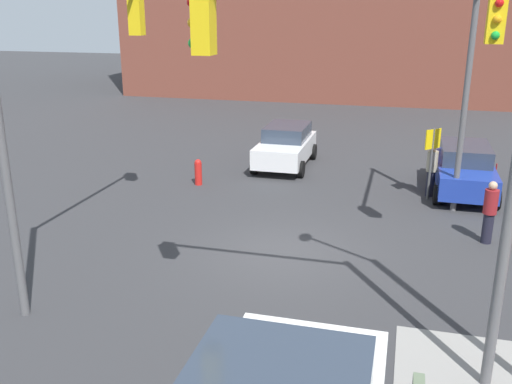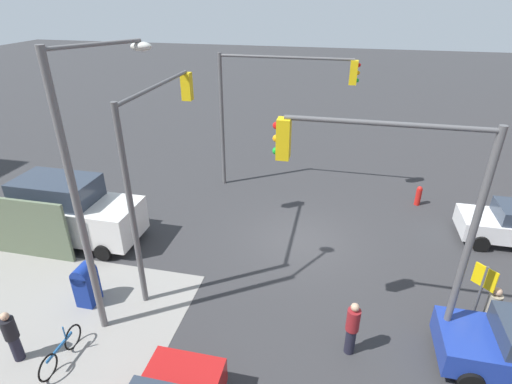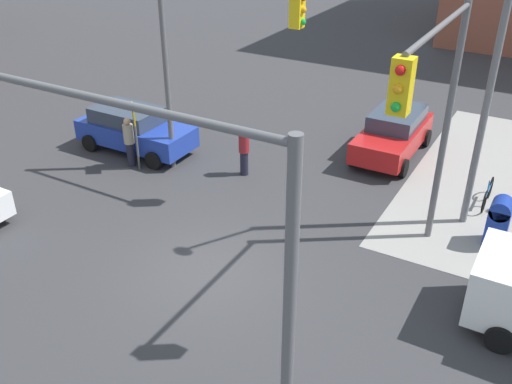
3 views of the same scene
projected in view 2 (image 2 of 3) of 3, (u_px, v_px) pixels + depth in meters
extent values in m
plane|color=#333335|center=(300.00, 240.00, 16.07)|extent=(120.00, 120.00, 0.00)
cylinder|color=#59595B|center=(467.00, 253.00, 9.81)|extent=(0.18, 0.18, 6.50)
cylinder|color=#59595B|center=(388.00, 124.00, 8.83)|extent=(4.64, 0.12, 0.12)
cube|color=yellow|center=(284.00, 139.00, 9.52)|extent=(0.32, 0.36, 1.00)
sphere|color=red|center=(276.00, 125.00, 9.41)|extent=(0.18, 0.18, 0.18)
sphere|color=orange|center=(276.00, 138.00, 9.56)|extent=(0.18, 0.18, 0.18)
sphere|color=green|center=(276.00, 151.00, 9.70)|extent=(0.18, 0.18, 0.18)
cylinder|color=#59595B|center=(222.00, 123.00, 19.37)|extent=(0.18, 0.18, 6.50)
cylinder|color=#59595B|center=(285.00, 57.00, 17.37)|extent=(5.96, 0.12, 0.12)
cube|color=yellow|center=(354.00, 73.00, 17.04)|extent=(0.32, 0.36, 1.00)
sphere|color=red|center=(359.00, 65.00, 16.86)|extent=(0.18, 0.18, 0.18)
sphere|color=orange|center=(358.00, 73.00, 17.00)|extent=(0.18, 0.18, 0.18)
sphere|color=green|center=(357.00, 80.00, 17.15)|extent=(0.18, 0.18, 0.18)
cylinder|color=#59595B|center=(132.00, 213.00, 11.55)|extent=(0.18, 0.18, 6.50)
cylinder|color=#59595B|center=(156.00, 86.00, 12.25)|extent=(0.12, 4.89, 0.12)
cube|color=yellow|center=(187.00, 87.00, 14.62)|extent=(0.36, 0.32, 1.00)
sphere|color=red|center=(188.00, 77.00, 14.63)|extent=(0.18, 0.18, 0.18)
sphere|color=orange|center=(189.00, 86.00, 14.77)|extent=(0.18, 0.18, 0.18)
sphere|color=green|center=(189.00, 94.00, 14.92)|extent=(0.18, 0.18, 0.18)
cylinder|color=slate|center=(78.00, 210.00, 10.21)|extent=(0.20, 0.20, 8.00)
cylinder|color=slate|center=(95.00, 44.00, 9.21)|extent=(1.33, 2.10, 0.10)
ellipsoid|color=silver|center=(141.00, 46.00, 10.05)|extent=(0.56, 0.36, 0.24)
cylinder|color=#4C4C4C|center=(477.00, 301.00, 11.23)|extent=(0.08, 0.08, 2.40)
cube|color=yellow|center=(485.00, 277.00, 10.84)|extent=(0.48, 0.48, 0.64)
cube|color=navy|center=(87.00, 288.00, 12.66)|extent=(0.56, 0.64, 1.15)
cylinder|color=navy|center=(84.00, 274.00, 12.40)|extent=(0.56, 0.64, 0.56)
cylinder|color=red|center=(418.00, 197.00, 18.57)|extent=(0.26, 0.26, 0.80)
sphere|color=red|center=(420.00, 189.00, 18.38)|extent=(0.24, 0.24, 0.24)
cylinder|color=black|center=(471.00, 382.00, 9.92)|extent=(0.64, 0.22, 0.64)
cylinder|color=black|center=(455.00, 329.00, 11.48)|extent=(0.64, 0.22, 0.64)
cylinder|color=black|center=(480.00, 244.00, 15.31)|extent=(0.64, 0.22, 0.64)
cylinder|color=black|center=(469.00, 220.00, 16.87)|extent=(0.64, 0.22, 0.64)
cube|color=white|center=(73.00, 217.00, 15.75)|extent=(5.40, 2.10, 1.40)
cube|color=#2D3847|center=(56.00, 190.00, 15.31)|extent=(3.02, 1.85, 0.90)
cylinder|color=black|center=(131.00, 223.00, 16.62)|extent=(0.64, 0.22, 0.64)
cylinder|color=black|center=(103.00, 252.00, 14.80)|extent=(0.64, 0.22, 0.64)
cylinder|color=black|center=(54.00, 214.00, 17.33)|extent=(0.64, 0.22, 0.64)
cylinder|color=black|center=(18.00, 240.00, 15.51)|extent=(0.64, 0.22, 0.64)
cylinder|color=black|center=(9.00, 329.00, 10.44)|extent=(0.36, 0.36, 0.63)
sphere|color=tan|center=(4.00, 316.00, 10.25)|extent=(0.22, 0.22, 0.22)
cylinder|color=#1E1E2D|center=(17.00, 348.00, 10.77)|extent=(0.28, 0.28, 0.80)
cylinder|color=maroon|center=(353.00, 320.00, 10.63)|extent=(0.36, 0.36, 0.67)
sphere|color=tan|center=(355.00, 307.00, 10.42)|extent=(0.23, 0.23, 0.23)
cylinder|color=#1E1E2D|center=(350.00, 340.00, 10.97)|extent=(0.28, 0.28, 0.84)
cylinder|color=#9E937A|center=(493.00, 305.00, 11.09)|extent=(0.36, 0.36, 0.69)
sphere|color=tan|center=(498.00, 292.00, 10.88)|extent=(0.24, 0.24, 0.24)
cylinder|color=#1E1E2D|center=(486.00, 325.00, 11.45)|extent=(0.28, 0.28, 0.87)
torus|color=black|center=(48.00, 368.00, 10.29)|extent=(0.05, 0.71, 0.71)
torus|color=black|center=(73.00, 337.00, 11.19)|extent=(0.05, 0.71, 0.71)
cube|color=#1E5999|center=(60.00, 347.00, 10.66)|extent=(0.04, 1.04, 0.08)
cylinder|color=#1E5999|center=(64.00, 332.00, 10.79)|extent=(0.04, 0.04, 0.40)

